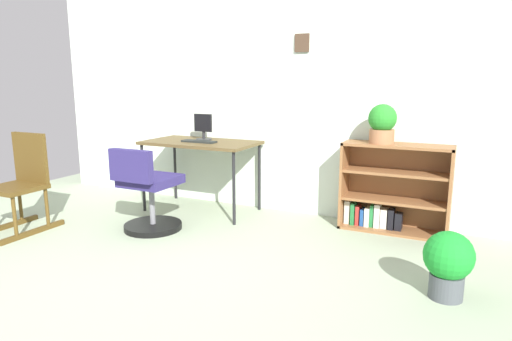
{
  "coord_description": "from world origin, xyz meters",
  "views": [
    {
      "loc": [
        1.97,
        -2.07,
        1.33
      ],
      "look_at": [
        0.44,
        1.11,
        0.62
      ],
      "focal_mm": 31.33,
      "sensor_mm": 36.0,
      "label": 1
    }
  ],
  "objects_px": {
    "bookshelf_low": "(392,191)",
    "potted_plant_on_shelf": "(382,123)",
    "office_chair": "(148,195)",
    "rocking_chair": "(22,182)",
    "desk": "(201,146)",
    "keyboard": "(199,141)",
    "potted_plant_floor": "(448,262)",
    "monitor": "(203,128)"
  },
  "relations": [
    {
      "from": "bookshelf_low",
      "to": "potted_plant_on_shelf",
      "type": "bearing_deg",
      "value": -152.67
    },
    {
      "from": "keyboard",
      "to": "office_chair",
      "type": "xyz_separation_m",
      "value": [
        -0.11,
        -0.69,
        -0.4
      ]
    },
    {
      "from": "rocking_chair",
      "to": "keyboard",
      "type": "bearing_deg",
      "value": 44.83
    },
    {
      "from": "bookshelf_low",
      "to": "potted_plant_on_shelf",
      "type": "relative_size",
      "value": 2.72
    },
    {
      "from": "office_chair",
      "to": "potted_plant_on_shelf",
      "type": "height_order",
      "value": "potted_plant_on_shelf"
    },
    {
      "from": "bookshelf_low",
      "to": "desk",
      "type": "bearing_deg",
      "value": -173.39
    },
    {
      "from": "office_chair",
      "to": "potted_plant_floor",
      "type": "relative_size",
      "value": 1.78
    },
    {
      "from": "desk",
      "to": "office_chair",
      "type": "height_order",
      "value": "office_chair"
    },
    {
      "from": "potted_plant_on_shelf",
      "to": "potted_plant_floor",
      "type": "xyz_separation_m",
      "value": [
        0.64,
        -1.13,
        -0.73
      ]
    },
    {
      "from": "desk",
      "to": "potted_plant_on_shelf",
      "type": "height_order",
      "value": "potted_plant_on_shelf"
    },
    {
      "from": "keyboard",
      "to": "bookshelf_low",
      "type": "xyz_separation_m",
      "value": [
        1.85,
        0.29,
        -0.38
      ]
    },
    {
      "from": "monitor",
      "to": "office_chair",
      "type": "bearing_deg",
      "value": -93.06
    },
    {
      "from": "potted_plant_on_shelf",
      "to": "office_chair",
      "type": "bearing_deg",
      "value": -153.45
    },
    {
      "from": "keyboard",
      "to": "bookshelf_low",
      "type": "bearing_deg",
      "value": 8.92
    },
    {
      "from": "monitor",
      "to": "potted_plant_floor",
      "type": "height_order",
      "value": "monitor"
    },
    {
      "from": "monitor",
      "to": "keyboard",
      "type": "distance_m",
      "value": 0.22
    },
    {
      "from": "office_chair",
      "to": "potted_plant_on_shelf",
      "type": "bearing_deg",
      "value": 26.55
    },
    {
      "from": "rocking_chair",
      "to": "potted_plant_on_shelf",
      "type": "xyz_separation_m",
      "value": [
        2.88,
        1.37,
        0.52
      ]
    },
    {
      "from": "keyboard",
      "to": "potted_plant_floor",
      "type": "height_order",
      "value": "keyboard"
    },
    {
      "from": "rocking_chair",
      "to": "bookshelf_low",
      "type": "distance_m",
      "value": 3.31
    },
    {
      "from": "rocking_chair",
      "to": "potted_plant_on_shelf",
      "type": "bearing_deg",
      "value": 25.43
    },
    {
      "from": "monitor",
      "to": "rocking_chair",
      "type": "distance_m",
      "value": 1.75
    },
    {
      "from": "office_chair",
      "to": "potted_plant_on_shelf",
      "type": "xyz_separation_m",
      "value": [
        1.84,
        0.92,
        0.63
      ]
    },
    {
      "from": "office_chair",
      "to": "rocking_chair",
      "type": "distance_m",
      "value": 1.14
    },
    {
      "from": "keyboard",
      "to": "office_chair",
      "type": "bearing_deg",
      "value": -98.74
    },
    {
      "from": "bookshelf_low",
      "to": "potted_plant_floor",
      "type": "bearing_deg",
      "value": -66.01
    },
    {
      "from": "office_chair",
      "to": "bookshelf_low",
      "type": "height_order",
      "value": "bookshelf_low"
    },
    {
      "from": "desk",
      "to": "bookshelf_low",
      "type": "bearing_deg",
      "value": 6.61
    },
    {
      "from": "desk",
      "to": "rocking_chair",
      "type": "xyz_separation_m",
      "value": [
        -1.12,
        -1.21,
        -0.23
      ]
    },
    {
      "from": "office_chair",
      "to": "keyboard",
      "type": "bearing_deg",
      "value": 81.26
    },
    {
      "from": "monitor",
      "to": "desk",
      "type": "bearing_deg",
      "value": -73.33
    },
    {
      "from": "bookshelf_low",
      "to": "potted_plant_floor",
      "type": "height_order",
      "value": "bookshelf_low"
    },
    {
      "from": "desk",
      "to": "keyboard",
      "type": "bearing_deg",
      "value": -68.96
    },
    {
      "from": "desk",
      "to": "potted_plant_floor",
      "type": "relative_size",
      "value": 2.65
    },
    {
      "from": "keyboard",
      "to": "rocking_chair",
      "type": "xyz_separation_m",
      "value": [
        -1.14,
        -1.14,
        -0.29
      ]
    },
    {
      "from": "potted_plant_on_shelf",
      "to": "potted_plant_floor",
      "type": "height_order",
      "value": "potted_plant_on_shelf"
    },
    {
      "from": "desk",
      "to": "office_chair",
      "type": "relative_size",
      "value": 1.49
    },
    {
      "from": "rocking_chair",
      "to": "potted_plant_floor",
      "type": "bearing_deg",
      "value": 3.81
    },
    {
      "from": "keyboard",
      "to": "office_chair",
      "type": "height_order",
      "value": "office_chair"
    },
    {
      "from": "potted_plant_on_shelf",
      "to": "potted_plant_floor",
      "type": "bearing_deg",
      "value": -60.52
    },
    {
      "from": "potted_plant_on_shelf",
      "to": "desk",
      "type": "bearing_deg",
      "value": -174.81
    },
    {
      "from": "monitor",
      "to": "bookshelf_low",
      "type": "xyz_separation_m",
      "value": [
        1.91,
        0.11,
        -0.49
      ]
    }
  ]
}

